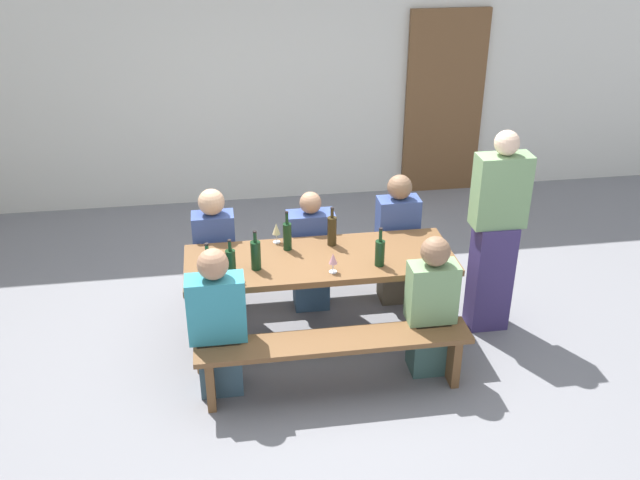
{
  "coord_description": "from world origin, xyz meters",
  "views": [
    {
      "loc": [
        -0.73,
        -4.77,
        3.37
      ],
      "look_at": [
        0.0,
        0.0,
        0.9
      ],
      "focal_mm": 40.11,
      "sensor_mm": 36.0,
      "label": 1
    }
  ],
  "objects": [
    {
      "name": "seated_guest_far_1",
      "position": [
        -0.0,
        0.52,
        0.5
      ],
      "size": [
        0.39,
        0.24,
        1.07
      ],
      "rotation": [
        0.0,
        0.0,
        -1.57
      ],
      "color": "#324F6C",
      "rests_on": "ground"
    },
    {
      "name": "bench_far",
      "position": [
        0.0,
        0.67,
        0.36
      ],
      "size": [
        1.97,
        0.3,
        0.45
      ],
      "color": "brown",
      "rests_on": "ground"
    },
    {
      "name": "wine_glass_1",
      "position": [
        0.06,
        -0.24,
        0.86
      ],
      "size": [
        0.06,
        0.06,
        0.16
      ],
      "color": "silver",
      "rests_on": "tasting_table"
    },
    {
      "name": "tasting_table",
      "position": [
        0.0,
        0.0,
        0.67
      ],
      "size": [
        2.07,
        0.73,
        0.75
      ],
      "color": "brown",
      "rests_on": "ground"
    },
    {
      "name": "wine_bottle_0",
      "position": [
        -0.85,
        -0.23,
        0.86
      ],
      "size": [
        0.08,
        0.08,
        0.3
      ],
      "color": "#194723",
      "rests_on": "tasting_table"
    },
    {
      "name": "wine_bottle_3",
      "position": [
        -0.5,
        -0.1,
        0.87
      ],
      "size": [
        0.08,
        0.08,
        0.31
      ],
      "color": "#143319",
      "rests_on": "tasting_table"
    },
    {
      "name": "bench_near",
      "position": [
        0.0,
        -0.67,
        0.36
      ],
      "size": [
        1.97,
        0.3,
        0.45
      ],
      "color": "brown",
      "rests_on": "ground"
    },
    {
      "name": "seated_guest_near_0",
      "position": [
        -0.81,
        -0.52,
        0.55
      ],
      "size": [
        0.41,
        0.24,
        1.15
      ],
      "rotation": [
        0.0,
        0.0,
        1.57
      ],
      "color": "#385463",
      "rests_on": "ground"
    },
    {
      "name": "back_wall",
      "position": [
        0.0,
        3.0,
        1.6
      ],
      "size": [
        14.0,
        0.2,
        3.2
      ],
      "primitive_type": "cube",
      "color": "silver",
      "rests_on": "ground"
    },
    {
      "name": "wine_bottle_2",
      "position": [
        -0.23,
        0.17,
        0.87
      ],
      "size": [
        0.07,
        0.07,
        0.33
      ],
      "color": "#143319",
      "rests_on": "tasting_table"
    },
    {
      "name": "seated_guest_far_2",
      "position": [
        0.74,
        0.52,
        0.57
      ],
      "size": [
        0.35,
        0.24,
        1.18
      ],
      "rotation": [
        0.0,
        0.0,
        -1.57
      ],
      "color": "brown",
      "rests_on": "ground"
    },
    {
      "name": "seated_guest_far_0",
      "position": [
        -0.8,
        0.52,
        0.56
      ],
      "size": [
        0.34,
        0.24,
        1.15
      ],
      "rotation": [
        0.0,
        0.0,
        -1.57
      ],
      "color": "#3B455C",
      "rests_on": "ground"
    },
    {
      "name": "wooden_door",
      "position": [
        1.87,
        2.86,
        1.05
      ],
      "size": [
        0.9,
        0.06,
        2.1
      ],
      "primitive_type": "cube",
      "color": "brown",
      "rests_on": "ground"
    },
    {
      "name": "wine_bottle_1",
      "position": [
        -0.68,
        -0.18,
        0.86
      ],
      "size": [
        0.07,
        0.07,
        0.3
      ],
      "color": "#143319",
      "rests_on": "tasting_table"
    },
    {
      "name": "wine_bottle_5",
      "position": [
        0.13,
        0.2,
        0.88
      ],
      "size": [
        0.07,
        0.07,
        0.32
      ],
      "color": "#332814",
      "rests_on": "tasting_table"
    },
    {
      "name": "wine_glass_0",
      "position": [
        -0.3,
        0.3,
        0.86
      ],
      "size": [
        0.07,
        0.07,
        0.17
      ],
      "color": "silver",
      "rests_on": "tasting_table"
    },
    {
      "name": "standing_host",
      "position": [
        1.4,
        -0.0,
        0.82
      ],
      "size": [
        0.42,
        0.24,
        1.7
      ],
      "rotation": [
        0.0,
        0.0,
        3.14
      ],
      "color": "#3B2E63",
      "rests_on": "ground"
    },
    {
      "name": "ground_plane",
      "position": [
        0.0,
        0.0,
        0.0
      ],
      "size": [
        24.0,
        24.0,
        0.0
      ],
      "primitive_type": "plane",
      "color": "slate"
    },
    {
      "name": "seated_guest_near_1",
      "position": [
        0.74,
        -0.52,
        0.54
      ],
      "size": [
        0.36,
        0.24,
        1.12
      ],
      "rotation": [
        0.0,
        0.0,
        1.57
      ],
      "color": "#365752",
      "rests_on": "ground"
    },
    {
      "name": "wine_bottle_4",
      "position": [
        0.42,
        -0.19,
        0.86
      ],
      "size": [
        0.07,
        0.07,
        0.31
      ],
      "color": "#143319",
      "rests_on": "tasting_table"
    }
  ]
}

